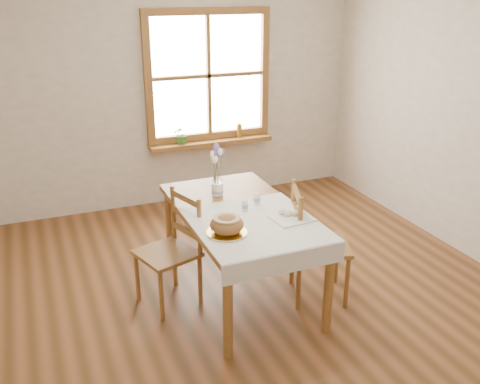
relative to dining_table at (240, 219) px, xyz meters
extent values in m
plane|color=brown|center=(0.00, -0.30, -0.66)|extent=(5.00, 5.00, 0.00)
cube|color=silver|center=(0.00, 2.20, 0.64)|extent=(4.50, 0.10, 2.60)
cube|color=olive|center=(0.50, 2.16, 1.48)|extent=(1.46, 0.08, 0.08)
cube|color=olive|center=(0.50, 2.16, 0.10)|extent=(1.46, 0.08, 0.08)
cube|color=olive|center=(-0.19, 2.16, 0.79)|extent=(0.08, 0.08, 1.30)
cube|color=olive|center=(1.19, 2.16, 0.79)|extent=(0.08, 0.08, 1.30)
cube|color=olive|center=(0.50, 2.16, 0.79)|extent=(0.04, 0.06, 1.30)
cube|color=olive|center=(0.50, 2.16, 0.79)|extent=(1.30, 0.06, 0.04)
cube|color=white|center=(0.50, 2.19, 0.79)|extent=(1.30, 0.01, 1.30)
cube|color=olive|center=(0.50, 2.10, 0.03)|extent=(1.46, 0.20, 0.05)
cube|color=olive|center=(0.00, 0.00, 0.06)|extent=(0.90, 1.60, 0.05)
cylinder|color=olive|center=(-0.39, -0.74, -0.31)|extent=(0.07, 0.07, 0.70)
cylinder|color=olive|center=(0.39, -0.74, -0.31)|extent=(0.07, 0.07, 0.70)
cylinder|color=olive|center=(-0.39, 0.74, -0.31)|extent=(0.07, 0.07, 0.70)
cylinder|color=olive|center=(0.39, 0.74, -0.31)|extent=(0.07, 0.07, 0.70)
cube|color=silver|center=(0.00, -0.30, 0.09)|extent=(0.91, 0.99, 0.01)
cylinder|color=white|center=(-0.26, -0.39, 0.10)|extent=(0.28, 0.28, 0.02)
ellipsoid|color=olive|center=(-0.26, -0.39, 0.18)|extent=(0.24, 0.24, 0.13)
cube|color=silver|center=(0.29, -0.33, 0.10)|extent=(0.32, 0.28, 0.01)
cylinder|color=white|center=(0.02, -0.06, 0.14)|extent=(0.06, 0.06, 0.09)
cylinder|color=white|center=(0.16, 0.02, 0.15)|extent=(0.06, 0.06, 0.10)
cylinder|color=white|center=(-0.06, 0.34, 0.14)|extent=(0.12, 0.12, 0.11)
imported|color=#36692A|center=(0.14, 2.10, 0.14)|extent=(0.21, 0.23, 0.17)
cylinder|color=#98651C|center=(0.85, 2.10, 0.14)|extent=(0.07, 0.07, 0.17)
camera|label=1|loc=(-1.47, -3.59, 1.75)|focal=40.00mm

